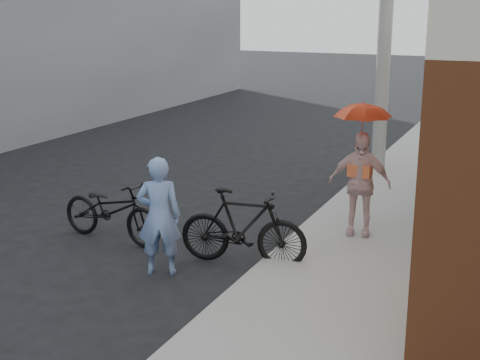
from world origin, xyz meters
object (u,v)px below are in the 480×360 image
Objects in this scene: bike_right at (243,227)px; planter at (444,225)px; utility_pole at (387,0)px; kimono_woman at (359,184)px; bike_left at (112,210)px; officer at (159,216)px.

planter is (2.32, 2.17, -0.30)m from bike_right.
bike_right is 4.46× the size of planter.
utility_pole is 4.56× the size of kimono_woman.
kimono_woman reaches higher than bike_left.
officer is (-1.36, -6.45, -2.71)m from utility_pole.
bike_left is 4.96m from planter.
officer is 1.55m from bike_left.
kimono_woman reaches higher than planter.
bike_right reaches higher than bike_left.
utility_pole is 6.94m from bike_left.
utility_pole reaches higher than bike_left.
officer is at bearing -115.42° from bike_left.
utility_pole is 4.97m from kimono_woman.
utility_pole is 7.13m from officer.
bike_right is at bearing -136.93° from planter.
bike_right is (-0.50, -5.71, -2.97)m from utility_pole.
kimono_woman is at bearing -151.29° from planter.
bike_left is 1.18× the size of kimono_woman.
bike_left is at bearing -166.26° from kimono_woman.
bike_right is at bearing -137.52° from kimono_woman.
utility_pole is at bearing 88.83° from kimono_woman.
kimono_woman is at bearing -156.42° from officer.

